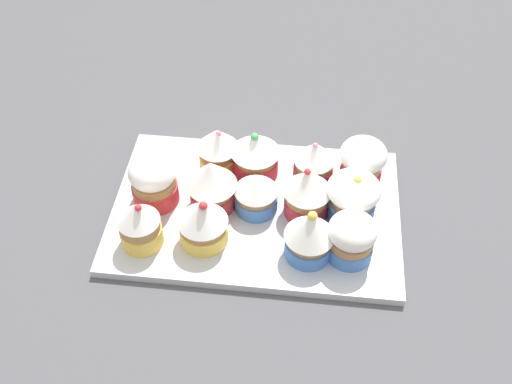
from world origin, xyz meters
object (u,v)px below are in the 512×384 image
cupcake_2 (309,234)px  cupcake_12 (362,162)px  cupcake_0 (139,224)px  cupcake_11 (314,162)px  cupcake_4 (153,181)px  cupcake_8 (353,199)px  cupcake_3 (351,237)px  cupcake_6 (257,191)px  cupcake_7 (307,191)px  cupcake_10 (255,154)px  cupcake_5 (212,184)px  baking_tray (256,210)px  cupcake_9 (218,148)px  cupcake_1 (203,221)px

cupcake_2 → cupcake_12: cupcake_2 is taller
cupcake_0 → cupcake_11: (20.52, 12.91, -0.03)cm
cupcake_11 → cupcake_4: bearing=-163.5°
cupcake_8 → cupcake_3: bearing=-91.2°
cupcake_2 → cupcake_6: cupcake_2 is taller
cupcake_0 → cupcake_7: bearing=19.7°
cupcake_0 → cupcake_10: 18.39cm
cupcake_0 → cupcake_10: bearing=46.5°
cupcake_8 → cupcake_0: bearing=-165.5°
cupcake_5 → cupcake_12: bearing=18.4°
cupcake_4 → cupcake_11: bearing=16.5°
cupcake_11 → cupcake_12: bearing=3.8°
cupcake_5 → cupcake_8: size_ratio=1.08×
baking_tray → cupcake_4: (-13.26, -0.19, 4.27)cm
cupcake_0 → cupcake_8: bearing=14.5°
cupcake_6 → cupcake_8: 12.12cm
cupcake_5 → cupcake_10: cupcake_5 is taller
cupcake_3 → cupcake_9: cupcake_9 is taller
cupcake_8 → cupcake_4: bearing=179.4°
cupcake_1 → cupcake_4: size_ratio=0.99×
cupcake_0 → cupcake_1: same height
cupcake_7 → cupcake_2: bearing=-84.8°
cupcake_0 → cupcake_3: size_ratio=1.10×
cupcake_2 → cupcake_9: cupcake_2 is taller
cupcake_1 → cupcake_2: 12.96cm
cupcake_7 → cupcake_11: size_ratio=1.11×
cupcake_0 → cupcake_5: bearing=41.9°
cupcake_1 → cupcake_4: (-7.42, 5.73, 0.12)cm
cupcake_5 → cupcake_0: bearing=-138.1°
cupcake_11 → cupcake_6: bearing=-141.0°
baking_tray → cupcake_11: size_ratio=5.32×
baking_tray → cupcake_1: cupcake_1 is taller
cupcake_1 → cupcake_2: bearing=-3.4°
cupcake_6 → cupcake_10: 6.20cm
baking_tray → cupcake_9: bearing=131.4°
cupcake_1 → cupcake_5: 5.82cm
cupcake_9 → cupcake_7: bearing=-28.2°
cupcake_6 → cupcake_1: bearing=-134.4°
cupcake_4 → cupcake_10: 14.06cm
cupcake_1 → cupcake_10: cupcake_10 is taller
cupcake_0 → cupcake_3: bearing=1.9°
cupcake_3 → cupcake_5: 18.80cm
cupcake_5 → cupcake_6: cupcake_5 is taller
cupcake_1 → cupcake_2: cupcake_2 is taller
cupcake_5 → cupcake_8: 17.88cm
cupcake_10 → cupcake_0: bearing=-133.5°
cupcake_8 → cupcake_12: 6.82cm
cupcake_2 → cupcake_8: size_ratio=1.05×
baking_tray → cupcake_4: size_ratio=5.11×
cupcake_6 → cupcake_9: cupcake_9 is taller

